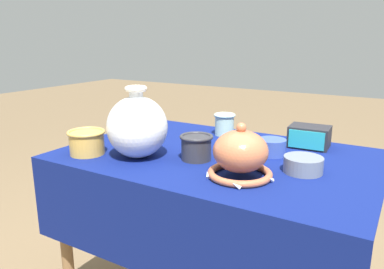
{
  "coord_description": "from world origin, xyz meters",
  "views": [
    {
      "loc": [
        0.58,
        -1.16,
        1.18
      ],
      "look_at": [
        -0.03,
        -0.13,
        0.86
      ],
      "focal_mm": 35.0,
      "sensor_mm": 36.0,
      "label": 1
    }
  ],
  "objects_px": {
    "vase_tall_bulbous": "(137,126)",
    "mosaic_tile_box": "(309,137)",
    "pot_squat_cobalt": "(272,147)",
    "pot_squat_slate": "(303,165)",
    "cup_wide_ochre": "(87,141)",
    "cup_wide_celadon": "(224,124)",
    "cup_wide_charcoal": "(196,146)",
    "vase_dome_bell": "(240,156)"
  },
  "relations": [
    {
      "from": "vase_tall_bulbous",
      "to": "mosaic_tile_box",
      "type": "height_order",
      "value": "vase_tall_bulbous"
    },
    {
      "from": "vase_tall_bulbous",
      "to": "pot_squat_cobalt",
      "type": "bearing_deg",
      "value": 33.55
    },
    {
      "from": "pot_squat_cobalt",
      "to": "pot_squat_slate",
      "type": "xyz_separation_m",
      "value": [
        0.14,
        -0.12,
        -0.0
      ]
    },
    {
      "from": "pot_squat_slate",
      "to": "vase_tall_bulbous",
      "type": "bearing_deg",
      "value": -165.48
    },
    {
      "from": "vase_tall_bulbous",
      "to": "pot_squat_slate",
      "type": "distance_m",
      "value": 0.57
    },
    {
      "from": "mosaic_tile_box",
      "to": "cup_wide_ochre",
      "type": "bearing_deg",
      "value": -145.85
    },
    {
      "from": "cup_wide_celadon",
      "to": "pot_squat_slate",
      "type": "relative_size",
      "value": 0.77
    },
    {
      "from": "pot_squat_cobalt",
      "to": "cup_wide_ochre",
      "type": "xyz_separation_m",
      "value": [
        -0.58,
        -0.33,
        0.02
      ]
    },
    {
      "from": "cup_wide_charcoal",
      "to": "pot_squat_cobalt",
      "type": "height_order",
      "value": "cup_wide_charcoal"
    },
    {
      "from": "vase_dome_bell",
      "to": "pot_squat_cobalt",
      "type": "xyz_separation_m",
      "value": [
        0.01,
        0.26,
        -0.04
      ]
    },
    {
      "from": "cup_wide_charcoal",
      "to": "pot_squat_cobalt",
      "type": "distance_m",
      "value": 0.28
    },
    {
      "from": "pot_squat_slate",
      "to": "cup_wide_charcoal",
      "type": "bearing_deg",
      "value": -170.05
    },
    {
      "from": "cup_wide_ochre",
      "to": "cup_wide_charcoal",
      "type": "bearing_deg",
      "value": 21.62
    },
    {
      "from": "vase_dome_bell",
      "to": "mosaic_tile_box",
      "type": "distance_m",
      "value": 0.44
    },
    {
      "from": "pot_squat_cobalt",
      "to": "pot_squat_slate",
      "type": "relative_size",
      "value": 0.83
    },
    {
      "from": "vase_dome_bell",
      "to": "pot_squat_cobalt",
      "type": "bearing_deg",
      "value": 88.17
    },
    {
      "from": "cup_wide_ochre",
      "to": "pot_squat_slate",
      "type": "bearing_deg",
      "value": 16.12
    },
    {
      "from": "vase_tall_bulbous",
      "to": "pot_squat_cobalt",
      "type": "height_order",
      "value": "vase_tall_bulbous"
    },
    {
      "from": "cup_wide_celadon",
      "to": "pot_squat_cobalt",
      "type": "relative_size",
      "value": 0.92
    },
    {
      "from": "vase_dome_bell",
      "to": "pot_squat_cobalt",
      "type": "relative_size",
      "value": 2.04
    },
    {
      "from": "vase_dome_bell",
      "to": "cup_wide_celadon",
      "type": "relative_size",
      "value": 2.21
    },
    {
      "from": "cup_wide_celadon",
      "to": "cup_wide_ochre",
      "type": "height_order",
      "value": "cup_wide_celadon"
    },
    {
      "from": "vase_tall_bulbous",
      "to": "cup_wide_ochre",
      "type": "distance_m",
      "value": 0.2
    },
    {
      "from": "vase_tall_bulbous",
      "to": "cup_wide_celadon",
      "type": "relative_size",
      "value": 2.68
    },
    {
      "from": "mosaic_tile_box",
      "to": "cup_wide_charcoal",
      "type": "xyz_separation_m",
      "value": [
        -0.3,
        -0.35,
        0.01
      ]
    },
    {
      "from": "cup_wide_charcoal",
      "to": "pot_squat_cobalt",
      "type": "xyz_separation_m",
      "value": [
        0.2,
        0.18,
        -0.02
      ]
    },
    {
      "from": "cup_wide_celadon",
      "to": "vase_tall_bulbous",
      "type": "bearing_deg",
      "value": -106.42
    },
    {
      "from": "vase_dome_bell",
      "to": "pot_squat_slate",
      "type": "height_order",
      "value": "vase_dome_bell"
    },
    {
      "from": "mosaic_tile_box",
      "to": "pot_squat_slate",
      "type": "distance_m",
      "value": 0.3
    },
    {
      "from": "pot_squat_cobalt",
      "to": "pot_squat_slate",
      "type": "distance_m",
      "value": 0.19
    },
    {
      "from": "cup_wide_charcoal",
      "to": "cup_wide_celadon",
      "type": "distance_m",
      "value": 0.36
    },
    {
      "from": "cup_wide_celadon",
      "to": "pot_squat_cobalt",
      "type": "distance_m",
      "value": 0.32
    },
    {
      "from": "mosaic_tile_box",
      "to": "cup_wide_celadon",
      "type": "bearing_deg",
      "value": 177.39
    },
    {
      "from": "vase_tall_bulbous",
      "to": "pot_squat_cobalt",
      "type": "relative_size",
      "value": 2.47
    },
    {
      "from": "pot_squat_cobalt",
      "to": "pot_squat_slate",
      "type": "bearing_deg",
      "value": -40.27
    },
    {
      "from": "vase_dome_bell",
      "to": "cup_wide_ochre",
      "type": "relative_size",
      "value": 1.53
    },
    {
      "from": "vase_dome_bell",
      "to": "pot_squat_slate",
      "type": "distance_m",
      "value": 0.21
    },
    {
      "from": "cup_wide_celadon",
      "to": "pot_squat_cobalt",
      "type": "xyz_separation_m",
      "value": [
        0.27,
        -0.17,
        -0.02
      ]
    },
    {
      "from": "cup_wide_celadon",
      "to": "vase_dome_bell",
      "type": "bearing_deg",
      "value": -58.71
    },
    {
      "from": "pot_squat_cobalt",
      "to": "cup_wide_charcoal",
      "type": "bearing_deg",
      "value": -138.09
    },
    {
      "from": "pot_squat_cobalt",
      "to": "cup_wide_ochre",
      "type": "relative_size",
      "value": 0.75
    },
    {
      "from": "mosaic_tile_box",
      "to": "cup_wide_ochre",
      "type": "xyz_separation_m",
      "value": [
        -0.67,
        -0.5,
        0.01
      ]
    }
  ]
}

